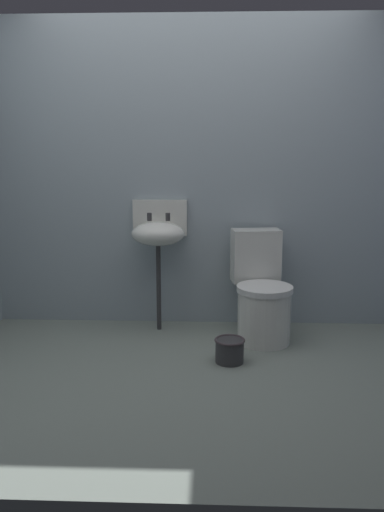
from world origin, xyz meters
The scene contains 5 objects.
ground_plane centered at (0.00, 0.00, -0.04)m, with size 3.58×2.43×0.08m, color slate.
wall_back centered at (0.00, 1.06, 1.17)m, with size 3.58×0.10×2.34m, color #92A0A8.
toilet_near_wall centered at (0.49, 0.66, 0.32)m, with size 0.46×0.64×0.78m.
sink centered at (-0.28, 0.85, 0.75)m, with size 0.42×0.34×0.99m.
bucket centered at (0.25, 0.20, 0.08)m, with size 0.20×0.20×0.16m.
Camera 1 is at (0.13, -3.04, 1.38)m, focal length 36.80 mm.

